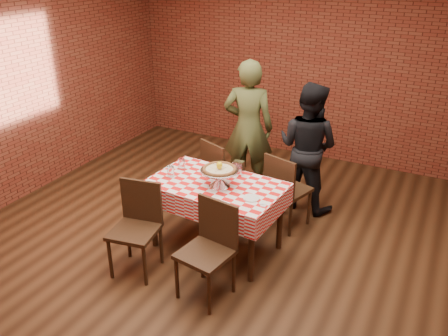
{
  "coord_description": "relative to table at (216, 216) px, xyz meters",
  "views": [
    {
      "loc": [
        1.98,
        -3.57,
        2.89
      ],
      "look_at": [
        0.05,
        0.2,
        0.91
      ],
      "focal_mm": 37.41,
      "sensor_mm": 36.0,
      "label": 1
    }
  ],
  "objects": [
    {
      "name": "ground",
      "position": [
        0.0,
        -0.13,
        -0.38
      ],
      "size": [
        6.0,
        6.0,
        0.0
      ],
      "primitive_type": "plane",
      "color": "black",
      "rests_on": "ground"
    },
    {
      "name": "back_wall",
      "position": [
        0.0,
        2.87,
        1.08
      ],
      "size": [
        5.5,
        0.0,
        5.5
      ],
      "primitive_type": "plane",
      "rotation": [
        1.57,
        0.0,
        0.0
      ],
      "color": "maroon",
      "rests_on": "ground"
    },
    {
      "name": "table",
      "position": [
        0.0,
        0.0,
        0.0
      ],
      "size": [
        1.38,
        0.89,
        0.75
      ],
      "primitive_type": "cube",
      "rotation": [
        0.0,
        0.0,
        -0.07
      ],
      "color": "#342112",
      "rests_on": "ground"
    },
    {
      "name": "tablecloth",
      "position": [
        0.0,
        0.0,
        0.27
      ],
      "size": [
        1.42,
        0.93,
        0.23
      ],
      "primitive_type": null,
      "rotation": [
        0.0,
        0.0,
        -0.07
      ],
      "color": "red",
      "rests_on": "table"
    },
    {
      "name": "pizza_stand",
      "position": [
        0.05,
        -0.03,
        0.47
      ],
      "size": [
        0.43,
        0.43,
        0.17
      ],
      "primitive_type": null,
      "rotation": [
        0.0,
        0.0,
        0.11
      ],
      "color": "silver",
      "rests_on": "tablecloth"
    },
    {
      "name": "pizza",
      "position": [
        0.05,
        -0.03,
        0.56
      ],
      "size": [
        0.37,
        0.37,
        0.03
      ],
      "primitive_type": "cylinder",
      "rotation": [
        0.0,
        0.0,
        0.11
      ],
      "color": "beige",
      "rests_on": "pizza_stand"
    },
    {
      "name": "lemon",
      "position": [
        0.05,
        -0.03,
        0.6
      ],
      "size": [
        0.07,
        0.07,
        0.08
      ],
      "primitive_type": "ellipsoid",
      "rotation": [
        0.0,
        0.0,
        0.11
      ],
      "color": "yellow",
      "rests_on": "pizza"
    },
    {
      "name": "water_glass_left",
      "position": [
        -0.5,
        -0.07,
        0.44
      ],
      "size": [
        0.08,
        0.08,
        0.12
      ],
      "primitive_type": "cylinder",
      "rotation": [
        0.0,
        0.0,
        -0.07
      ],
      "color": "white",
      "rests_on": "tablecloth"
    },
    {
      "name": "water_glass_right",
      "position": [
        -0.49,
        0.14,
        0.44
      ],
      "size": [
        0.08,
        0.08,
        0.12
      ],
      "primitive_type": "cylinder",
      "rotation": [
        0.0,
        0.0,
        -0.07
      ],
      "color": "white",
      "rests_on": "tablecloth"
    },
    {
      "name": "side_plate",
      "position": [
        0.45,
        -0.13,
        0.39
      ],
      "size": [
        0.17,
        0.17,
        0.01
      ],
      "primitive_type": "cylinder",
      "rotation": [
        0.0,
        0.0,
        -0.07
      ],
      "color": "white",
      "rests_on": "tablecloth"
    },
    {
      "name": "sweetener_packet_a",
      "position": [
        0.6,
        -0.21,
        0.39
      ],
      "size": [
        0.05,
        0.04,
        0.0
      ],
      "primitive_type": "cube",
      "rotation": [
        0.0,
        0.0,
        0.07
      ],
      "color": "white",
      "rests_on": "tablecloth"
    },
    {
      "name": "sweetener_packet_b",
      "position": [
        0.58,
        -0.18,
        0.39
      ],
      "size": [
        0.05,
        0.04,
        0.0
      ],
      "primitive_type": "cube",
      "rotation": [
        0.0,
        0.0,
        -0.12
      ],
      "color": "white",
      "rests_on": "tablecloth"
    },
    {
      "name": "condiment_caddy",
      "position": [
        0.11,
        0.28,
        0.46
      ],
      "size": [
        0.11,
        0.09,
        0.15
      ],
      "primitive_type": "cube",
      "rotation": [
        0.0,
        0.0,
        0.04
      ],
      "color": "silver",
      "rests_on": "tablecloth"
    },
    {
      "name": "chair_near_left",
      "position": [
        -0.51,
        -0.72,
        0.08
      ],
      "size": [
        0.49,
        0.49,
        0.91
      ],
      "primitive_type": null,
      "rotation": [
        0.0,
        0.0,
        0.17
      ],
      "color": "#342112",
      "rests_on": "ground"
    },
    {
      "name": "chair_near_right",
      "position": [
        0.28,
        -0.73,
        0.08
      ],
      "size": [
        0.49,
        0.49,
        0.91
      ],
      "primitive_type": null,
      "rotation": [
        0.0,
        0.0,
        -0.16
      ],
      "color": "#342112",
      "rests_on": "ground"
    },
    {
      "name": "chair_far_left",
      "position": [
        -0.31,
        0.8,
        0.07
      ],
      "size": [
        0.54,
        0.54,
        0.9
      ],
      "primitive_type": null,
      "rotation": [
        0.0,
        0.0,
        2.75
      ],
      "color": "#342112",
      "rests_on": "ground"
    },
    {
      "name": "chair_far_right",
      "position": [
        0.51,
        0.77,
        0.07
      ],
      "size": [
        0.52,
        0.52,
        0.89
      ],
      "primitive_type": null,
      "rotation": [
        0.0,
        0.0,
        2.84
      ],
      "color": "#342112",
      "rests_on": "ground"
    },
    {
      "name": "diner_olive",
      "position": [
        -0.26,
        1.35,
        0.49
      ],
      "size": [
        0.72,
        0.57,
        1.74
      ],
      "primitive_type": "imported",
      "rotation": [
        0.0,
        0.0,
        3.41
      ],
      "color": "#494F27",
      "rests_on": "ground"
    },
    {
      "name": "diner_black",
      "position": [
        0.54,
        1.3,
        0.41
      ],
      "size": [
        0.86,
        0.72,
        1.56
      ],
      "primitive_type": "imported",
      "rotation": [
        0.0,
        0.0,
        2.96
      ],
      "color": "black",
      "rests_on": "ground"
    }
  ]
}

